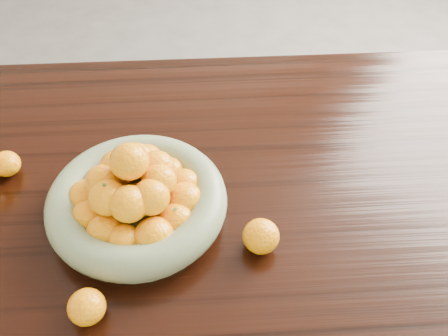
{
  "coord_description": "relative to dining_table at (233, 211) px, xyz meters",
  "views": [
    {
      "loc": [
        -0.06,
        -0.73,
        1.58
      ],
      "look_at": [
        -0.02,
        -0.02,
        0.83
      ],
      "focal_mm": 40.0,
      "sensor_mm": 36.0,
      "label": 1
    }
  ],
  "objects": [
    {
      "name": "dining_table",
      "position": [
        0.0,
        0.0,
        0.0
      ],
      "size": [
        2.0,
        1.0,
        0.75
      ],
      "color": "black",
      "rests_on": "ground"
    },
    {
      "name": "fruit_bowl",
      "position": [
        -0.2,
        -0.07,
        0.14
      ],
      "size": [
        0.37,
        0.37,
        0.19
      ],
      "rotation": [
        0.0,
        0.0,
        0.18
      ],
      "color": "gray",
      "rests_on": "dining_table"
    },
    {
      "name": "loose_orange_1",
      "position": [
        -0.28,
        -0.29,
        0.12
      ],
      "size": [
        0.07,
        0.07,
        0.06
      ],
      "primitive_type": "ellipsoid",
      "color": "#FFA107",
      "rests_on": "dining_table"
    },
    {
      "name": "loose_orange_2",
      "position": [
        0.04,
        -0.16,
        0.12
      ],
      "size": [
        0.07,
        0.07,
        0.07
      ],
      "primitive_type": "ellipsoid",
      "color": "#FFA107",
      "rests_on": "dining_table"
    }
  ]
}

